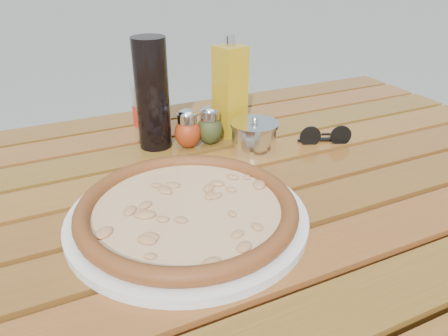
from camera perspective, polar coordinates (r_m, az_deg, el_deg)
name	(u,v)px	position (r m, az deg, el deg)	size (l,w,h in m)	color
table	(229,225)	(0.79, 0.63, -7.46)	(1.40, 0.90, 0.75)	#38220C
plate	(188,217)	(0.66, -4.77, -6.43)	(0.36, 0.36, 0.01)	silver
pizza	(187,208)	(0.65, -4.82, -5.28)	(0.43, 0.43, 0.03)	beige
pepper_shaker	(188,129)	(0.89, -4.78, 5.06)	(0.07, 0.07, 0.08)	#A73613
oregano_shaker	(210,126)	(0.90, -1.86, 5.53)	(0.07, 0.07, 0.08)	#3A421A
dark_bottle	(152,94)	(0.88, -9.36, 9.49)	(0.07, 0.07, 0.22)	black
soda_can	(149,112)	(0.93, -9.79, 7.21)	(0.08, 0.08, 0.12)	silver
olive_oil_cruet	(230,91)	(0.93, 0.79, 10.03)	(0.07, 0.07, 0.21)	#AE8512
parmesan_tin	(254,136)	(0.88, 3.97, 4.19)	(0.11, 0.11, 0.07)	white
sunglasses	(325,137)	(0.93, 13.06, 4.01)	(0.11, 0.06, 0.04)	black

